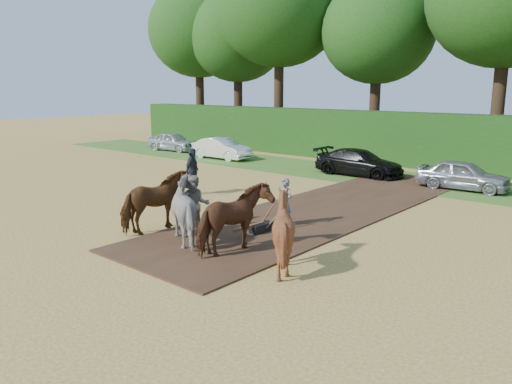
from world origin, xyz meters
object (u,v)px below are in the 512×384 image
object	(u,v)px
spectator_near	(195,205)
spectator_far	(192,172)
plough_team	(215,215)
parked_cars	(411,168)

from	to	relation	value
spectator_near	spectator_far	size ratio (longest dim) A/B	0.93
spectator_far	plough_team	size ratio (longest dim) A/B	0.31
plough_team	parked_cars	bearing A→B (deg)	90.39
plough_team	parked_cars	world-z (taller)	plough_team
spectator_near	parked_cars	bearing A→B (deg)	33.51
spectator_far	parked_cars	xyz separation A→B (m)	(5.57, 8.69, -0.30)
spectator_near	spectator_far	distance (m)	5.72
spectator_near	spectator_far	bearing A→B (deg)	88.23
plough_team	spectator_far	bearing A→B (deg)	143.05
spectator_near	parked_cars	world-z (taller)	spectator_near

